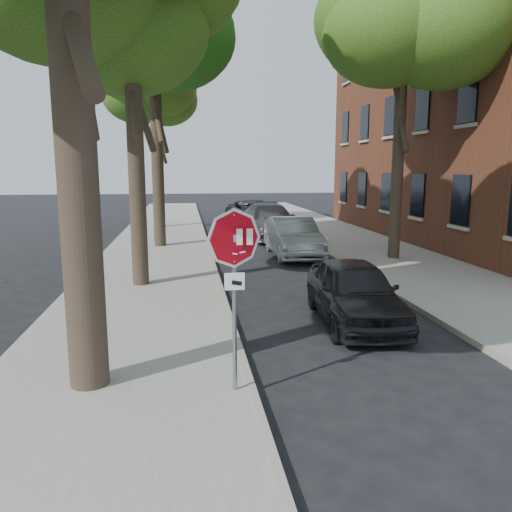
{
  "coord_description": "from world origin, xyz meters",
  "views": [
    {
      "loc": [
        -1.35,
        -6.71,
        3.25
      ],
      "look_at": [
        -0.39,
        0.06,
        2.05
      ],
      "focal_mm": 35.0,
      "sensor_mm": 36.0,
      "label": 1
    }
  ],
  "objects": [
    {
      "name": "tree_far",
      "position": [
        -2.72,
        21.11,
        7.21
      ],
      "size": [
        5.29,
        4.91,
        9.33
      ],
      "color": "black",
      "rests_on": "sidewalk_left"
    },
    {
      "name": "stop_sign",
      "position": [
        -0.7,
        -0.03,
        1.95
      ],
      "size": [
        0.76,
        0.34,
        2.61
      ],
      "color": "gray",
      "rests_on": "sidewalk_left"
    },
    {
      "name": "sidewalk_right",
      "position": [
        6.0,
        12.0,
        0.06
      ],
      "size": [
        4.0,
        55.0,
        0.12
      ],
      "primitive_type": "cube",
      "color": "gray",
      "rests_on": "ground"
    },
    {
      "name": "car_b",
      "position": [
        2.6,
        11.31,
        0.73
      ],
      "size": [
        1.55,
        4.42,
        1.46
      ],
      "primitive_type": "imported",
      "rotation": [
        0.0,
        0.0,
        -0.0
      ],
      "color": "#96989D",
      "rests_on": "ground"
    },
    {
      "name": "ground",
      "position": [
        0.0,
        0.0,
        0.0
      ],
      "size": [
        120.0,
        120.0,
        0.0
      ],
      "primitive_type": "plane",
      "color": "black",
      "rests_on": "ground"
    },
    {
      "name": "sidewalk_left",
      "position": [
        -2.5,
        12.0,
        0.06
      ],
      "size": [
        4.0,
        55.0,
        0.12
      ],
      "primitive_type": "cube",
      "color": "gray",
      "rests_on": "ground"
    },
    {
      "name": "tree_right",
      "position": [
        5.98,
        10.11,
        7.21
      ],
      "size": [
        5.29,
        4.91,
        9.33
      ],
      "color": "black",
      "rests_on": "sidewalk_right"
    },
    {
      "name": "tree_mid_b",
      "position": [
        -2.42,
        14.12,
        8.0
      ],
      "size": [
        5.88,
        5.46,
        10.36
      ],
      "color": "black",
      "rests_on": "sidewalk_left"
    },
    {
      "name": "car_c",
      "position": [
        2.59,
        16.57,
        0.8
      ],
      "size": [
        2.42,
        5.58,
        1.6
      ],
      "primitive_type": "imported",
      "rotation": [
        0.0,
        0.0,
        0.03
      ],
      "color": "#444448",
      "rests_on": "ground"
    },
    {
      "name": "car_d",
      "position": [
        2.6,
        22.22,
        0.72
      ],
      "size": [
        3.05,
        5.46,
        1.44
      ],
      "primitive_type": "imported",
      "rotation": [
        0.0,
        0.0,
        0.13
      ],
      "color": "black",
      "rests_on": "ground"
    },
    {
      "name": "car_a",
      "position": [
        2.18,
        3.21,
        0.67
      ],
      "size": [
        1.83,
        4.02,
        1.34
      ],
      "primitive_type": "imported",
      "rotation": [
        0.0,
        0.0,
        -0.07
      ],
      "color": "black",
      "rests_on": "ground"
    },
    {
      "name": "curb_left",
      "position": [
        -0.45,
        12.0,
        0.07
      ],
      "size": [
        0.12,
        55.0,
        0.13
      ],
      "primitive_type": "cube",
      "color": "#9E9384",
      "rests_on": "ground"
    },
    {
      "name": "curb_right",
      "position": [
        3.95,
        12.0,
        0.07
      ],
      "size": [
        0.12,
        55.0,
        0.13
      ],
      "primitive_type": "cube",
      "color": "#9E9384",
      "rests_on": "ground"
    }
  ]
}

